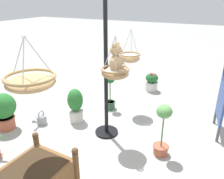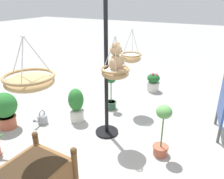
% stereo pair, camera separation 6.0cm
% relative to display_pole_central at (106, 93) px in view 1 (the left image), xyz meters
% --- Properties ---
extents(ground_plane, '(40.00, 40.00, 0.00)m').
position_rel_display_pole_central_xyz_m(ground_plane, '(0.24, 0.20, -0.84)').
color(ground_plane, '#9E9E99').
extents(display_pole_central, '(0.44, 0.44, 2.63)m').
position_rel_display_pole_central_xyz_m(display_pole_central, '(0.00, 0.00, 0.00)').
color(display_pole_central, black).
rests_on(display_pole_central, ground).
extents(hanging_basket_with_teddy, '(0.47, 0.47, 0.68)m').
position_rel_display_pole_central_xyz_m(hanging_basket_with_teddy, '(0.15, 0.25, 0.48)').
color(hanging_basket_with_teddy, '#A37F51').
extents(teddy_bear, '(0.34, 0.29, 0.49)m').
position_rel_display_pole_central_xyz_m(teddy_bear, '(0.15, 0.27, 0.69)').
color(teddy_bear, tan).
extents(hanging_basket_left_high, '(0.44, 0.44, 0.70)m').
position_rel_display_pole_central_xyz_m(hanging_basket_left_high, '(-1.09, 0.01, 0.42)').
color(hanging_basket_left_high, tan).
extents(hanging_basket_right_low, '(0.61, 0.61, 0.63)m').
position_rel_display_pole_central_xyz_m(hanging_basket_right_low, '(1.50, -0.21, 0.70)').
color(hanging_basket_right_low, tan).
extents(potted_plant_tall_leafy, '(0.32, 0.32, 0.73)m').
position_rel_display_pole_central_xyz_m(potted_plant_tall_leafy, '(-0.12, -0.79, -0.46)').
color(potted_plant_tall_leafy, beige).
rests_on(potted_plant_tall_leafy, ground).
extents(potted_plant_bushy_green, '(0.27, 0.27, 0.92)m').
position_rel_display_pole_central_xyz_m(potted_plant_bushy_green, '(0.16, 1.11, -0.37)').
color(potted_plant_bushy_green, '#AD563D').
rests_on(potted_plant_bushy_green, ground).
extents(potted_plant_conical_shrub, '(0.26, 0.26, 0.83)m').
position_rel_display_pole_central_xyz_m(potted_plant_conical_shrub, '(-0.94, -0.40, -0.47)').
color(potted_plant_conical_shrub, '#2D5638').
rests_on(potted_plant_conical_shrub, ground).
extents(potted_plant_trailing_ivy, '(0.36, 0.36, 0.54)m').
position_rel_display_pole_central_xyz_m(potted_plant_trailing_ivy, '(-2.44, 0.13, -0.58)').
color(potted_plant_trailing_ivy, beige).
rests_on(potted_plant_trailing_ivy, ground).
extents(potted_plant_broad_leaf, '(0.49, 0.49, 0.75)m').
position_rel_display_pole_central_xyz_m(potted_plant_broad_leaf, '(0.75, -1.87, -0.42)').
color(potted_plant_broad_leaf, '#AD563D').
rests_on(potted_plant_broad_leaf, ground).
extents(display_sign_board, '(0.76, 0.14, 1.64)m').
position_rel_display_pole_central_xyz_m(display_sign_board, '(-0.99, 1.90, 0.12)').
color(display_sign_board, '#334C8C').
rests_on(display_sign_board, ground).
extents(watering_can, '(0.35, 0.20, 0.30)m').
position_rel_display_pole_central_xyz_m(watering_can, '(0.31, -1.37, -0.74)').
color(watering_can, gray).
rests_on(watering_can, ground).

